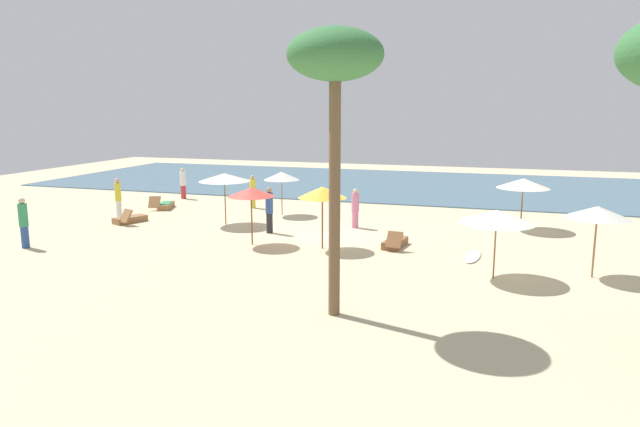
{
  "coord_description": "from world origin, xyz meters",
  "views": [
    {
      "loc": [
        6.6,
        -21.39,
        5.28
      ],
      "look_at": [
        -0.11,
        -0.17,
        1.1
      ],
      "focal_mm": 32.4,
      "sensor_mm": 36.0,
      "label": 1
    }
  ],
  "objects": [
    {
      "name": "umbrella_3",
      "position": [
        7.51,
        4.51,
        2.0
      ],
      "size": [
        2.23,
        2.23,
        2.22
      ],
      "color": "brown",
      "rests_on": "ground_plane"
    },
    {
      "name": "umbrella_5",
      "position": [
        -5.13,
        1.6,
        2.13
      ],
      "size": [
        2.29,
        2.29,
        2.31
      ],
      "color": "brown",
      "rests_on": "ground_plane"
    },
    {
      "name": "umbrella_6",
      "position": [
        6.53,
        -3.35,
        1.95
      ],
      "size": [
        2.28,
        2.28,
        2.16
      ],
      "color": "brown",
      "rests_on": "ground_plane"
    },
    {
      "name": "person_0",
      "position": [
        -5.7,
        5.86,
        0.88
      ],
      "size": [
        0.44,
        0.44,
        1.73
      ],
      "color": "yellow",
      "rests_on": "ground_plane"
    },
    {
      "name": "lounger_2",
      "position": [
        -9.98,
        4.28,
        0.18
      ],
      "size": [
        1.12,
        1.77,
        0.71
      ],
      "color": "olive",
      "rests_on": "ground_plane"
    },
    {
      "name": "umbrella_2",
      "position": [
        -3.53,
        4.46,
        1.92
      ],
      "size": [
        1.73,
        1.73,
        2.12
      ],
      "color": "olive",
      "rests_on": "ground_plane"
    },
    {
      "name": "umbrella_1",
      "position": [
        9.47,
        -2.31,
        2.06
      ],
      "size": [
        1.92,
        1.92,
        2.25
      ],
      "color": "olive",
      "rests_on": "ground_plane"
    },
    {
      "name": "lounger_0",
      "position": [
        -9.48,
        0.6,
        0.17
      ],
      "size": [
        1.17,
        1.75,
        0.73
      ],
      "color": "olive",
      "rests_on": "ground_plane"
    },
    {
      "name": "palm_1",
      "position": [
        2.69,
        -7.85,
        6.23
      ],
      "size": [
        2.32,
        2.32,
        7.11
      ],
      "color": "brown",
      "rests_on": "ground_plane"
    },
    {
      "name": "person_4",
      "position": [
        -10.33,
        -4.62,
        0.98
      ],
      "size": [
        0.46,
        0.46,
        1.92
      ],
      "color": "#2D4C8C",
      "rests_on": "ground_plane"
    },
    {
      "name": "person_2",
      "position": [
        -2.57,
        0.56,
        0.99
      ],
      "size": [
        0.44,
        0.44,
        1.93
      ],
      "color": "#26262D",
      "rests_on": "ground_plane"
    },
    {
      "name": "lounger_1",
      "position": [
        2.9,
        -0.31,
        0.17
      ],
      "size": [
        0.81,
        1.73,
        0.72
      ],
      "color": "brown",
      "rests_on": "ground_plane"
    },
    {
      "name": "surfboard",
      "position": [
        5.8,
        -0.92,
        0.04
      ],
      "size": [
        0.66,
        2.04,
        0.07
      ],
      "color": "silver",
      "rests_on": "ground_plane"
    },
    {
      "name": "ground_plane",
      "position": [
        0.0,
        0.0,
        0.0
      ],
      "size": [
        60.0,
        60.0,
        0.0
      ],
      "primitive_type": "plane",
      "color": "beige"
    },
    {
      "name": "umbrella_4",
      "position": [
        0.35,
        -1.34,
        2.13
      ],
      "size": [
        1.81,
        1.81,
        2.34
      ],
      "color": "brown",
      "rests_on": "ground_plane"
    },
    {
      "name": "person_3",
      "position": [
        0.6,
        2.66,
        0.87
      ],
      "size": [
        0.47,
        0.47,
        1.73
      ],
      "color": "#D17299",
      "rests_on": "ground_plane"
    },
    {
      "name": "ocean_water",
      "position": [
        0.0,
        17.0,
        0.03
      ],
      "size": [
        48.0,
        16.0,
        0.06
      ],
      "primitive_type": "cube",
      "color": "#476B7F",
      "rests_on": "ground_plane"
    },
    {
      "name": "umbrella_0",
      "position": [
        -2.42,
        -1.55,
        2.05
      ],
      "size": [
        1.79,
        1.79,
        2.23
      ],
      "color": "brown",
      "rests_on": "ground_plane"
    },
    {
      "name": "person_1",
      "position": [
        -10.61,
        1.38,
        1.0
      ],
      "size": [
        0.29,
        0.29,
        1.91
      ],
      "color": "white",
      "rests_on": "ground_plane"
    },
    {
      "name": "person_5",
      "position": [
        -10.77,
        7.48,
        0.89
      ],
      "size": [
        0.48,
        0.48,
        1.76
      ],
      "color": "#BF3338",
      "rests_on": "ground_plane"
    }
  ]
}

